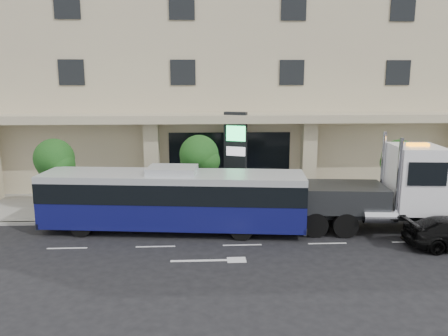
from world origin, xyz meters
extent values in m
plane|color=black|center=(0.00, 0.00, 0.00)|extent=(120.00, 120.00, 0.00)
cube|color=gray|center=(0.00, 5.00, 0.07)|extent=(120.00, 6.00, 0.15)
cube|color=gray|center=(0.00, 2.00, 0.07)|extent=(120.00, 0.30, 0.15)
cube|color=#C5B993|center=(0.00, 15.50, 10.00)|extent=(60.00, 15.00, 20.00)
cube|color=#C5B993|center=(0.00, 6.80, 5.20)|extent=(60.00, 2.80, 0.50)
cube|color=black|center=(0.00, 7.97, 2.15)|extent=(8.00, 0.12, 4.00)
cube|color=#C5B993|center=(-5.00, 6.80, 2.60)|extent=(0.90, 0.90, 4.90)
cube|color=#C5B993|center=(5.00, 6.80, 2.60)|extent=(0.90, 0.90, 4.90)
cylinder|color=#422B19|center=(-10.00, 3.60, 1.55)|extent=(0.14, 0.14, 2.80)
sphere|color=#123F16|center=(-10.00, 3.60, 3.27)|extent=(2.20, 2.20, 2.20)
sphere|color=#123F16|center=(-9.65, 3.40, 2.95)|extent=(1.65, 1.65, 1.65)
sphere|color=#123F16|center=(-10.30, 3.80, 2.87)|extent=(1.54, 1.54, 1.54)
cylinder|color=#422B19|center=(-2.00, 3.60, 1.62)|extent=(0.14, 0.14, 2.94)
sphere|color=#123F16|center=(-2.00, 3.60, 3.43)|extent=(2.20, 2.20, 2.20)
sphere|color=#123F16|center=(-1.65, 3.40, 3.09)|extent=(1.65, 1.65, 1.65)
sphere|color=#123F16|center=(-2.30, 3.80, 3.01)|extent=(1.54, 1.54, 1.54)
cylinder|color=#422B19|center=(9.50, 3.60, 1.51)|extent=(0.14, 0.14, 2.73)
sphere|color=#123F16|center=(9.50, 3.60, 3.19)|extent=(2.00, 2.00, 2.00)
sphere|color=#123F16|center=(9.85, 3.40, 2.88)|extent=(1.50, 1.50, 1.50)
sphere|color=#123F16|center=(9.20, 3.80, 2.80)|extent=(1.40, 1.40, 1.40)
cylinder|color=black|center=(-7.75, 0.03, 0.54)|extent=(1.12, 0.44, 1.09)
cylinder|color=black|center=(-7.50, 2.30, 0.54)|extent=(1.12, 0.44, 1.09)
cylinder|color=black|center=(0.02, -0.82, 0.54)|extent=(1.12, 0.44, 1.09)
cylinder|color=black|center=(0.27, 1.45, 0.54)|extent=(1.12, 0.44, 1.09)
cube|color=#101255|center=(-3.31, 0.69, 1.03)|extent=(13.25, 4.12, 1.30)
cube|color=black|center=(-3.31, 0.69, 2.17)|extent=(13.25, 4.16, 0.98)
cube|color=#B6BABF|center=(-3.31, 0.69, 2.82)|extent=(13.25, 4.12, 0.33)
cube|color=#B6BABF|center=(-3.31, 0.69, 3.15)|extent=(2.56, 1.99, 0.33)
cube|color=#2D3033|center=(-9.73, 1.40, 0.49)|extent=(0.44, 2.71, 0.33)
cube|color=#2D3033|center=(3.12, -0.01, 0.49)|extent=(0.44, 2.71, 0.33)
cube|color=#2D3033|center=(7.36, 0.24, 0.89)|extent=(9.54, 2.01, 0.45)
cube|color=white|center=(8.75, 0.11, 2.73)|extent=(2.49, 2.99, 3.23)
cube|color=black|center=(9.80, 0.01, 3.23)|extent=(0.33, 2.45, 1.34)
cylinder|color=silver|center=(7.41, -1.00, 3.01)|extent=(0.22, 0.22, 3.79)
cylinder|color=silver|center=(7.64, 1.44, 3.01)|extent=(0.22, 0.22, 3.79)
cube|color=#2D3033|center=(4.97, 0.47, 1.73)|extent=(4.92, 3.11, 1.23)
cube|color=#2D3033|center=(2.31, 0.72, 1.06)|extent=(1.81, 0.48, 0.25)
cube|color=#2D3033|center=(1.64, 0.79, 0.61)|extent=(0.47, 2.03, 0.20)
cube|color=orange|center=(8.75, 0.11, 4.41)|extent=(1.04, 0.48, 0.16)
cylinder|color=black|center=(10.64, 1.10, 0.61)|extent=(1.26, 0.47, 1.23)
cylinder|color=black|center=(5.08, -0.72, 0.61)|extent=(1.26, 0.47, 1.23)
cylinder|color=black|center=(5.31, 1.61, 0.61)|extent=(1.26, 0.47, 1.23)
cylinder|color=black|center=(3.64, -0.58, 0.61)|extent=(1.26, 0.47, 1.23)
cylinder|color=black|center=(3.86, 1.75, 0.61)|extent=(1.26, 0.47, 1.23)
cube|color=black|center=(0.22, 5.90, 2.89)|extent=(1.44, 0.93, 5.48)
cube|color=#23D465|center=(0.22, 5.65, 4.35)|extent=(1.13, 0.49, 0.91)
cube|color=silver|center=(0.22, 5.65, 3.26)|extent=(1.13, 0.49, 0.55)
cube|color=#262628|center=(0.22, 5.65, 5.18)|extent=(1.13, 0.49, 0.37)
camera|label=1|loc=(-1.80, -20.56, 7.47)|focal=35.00mm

